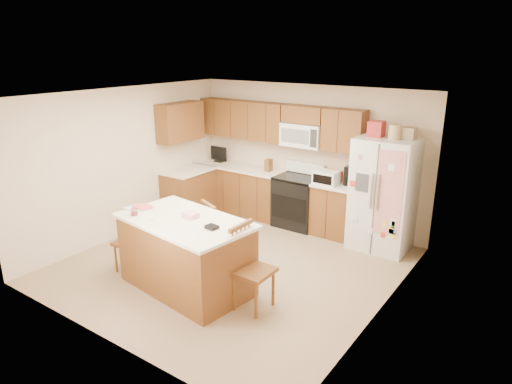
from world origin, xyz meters
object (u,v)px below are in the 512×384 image
Objects in this scene: windsor_chair_left at (132,242)px; island at (186,254)px; windsor_chair_right at (252,270)px; refrigerator at (384,193)px; windsor_chair_back at (219,236)px; stove at (298,200)px.

island is at bearing 5.10° from windsor_chair_left.
windsor_chair_right is at bearing 5.91° from island.
refrigerator is 2.68m from windsor_chair_back.
windsor_chair_right is (1.00, 0.10, 0.01)m from island.
windsor_chair_left is (-1.07, -2.90, -0.02)m from stove.
island is 2.03× the size of windsor_chair_left.
windsor_chair_right is (0.90, -2.71, 0.04)m from stove.
windsor_chair_back is at bearing -93.93° from stove.
stove is at bearing 69.64° from windsor_chair_left.
refrigerator is 3.91m from windsor_chair_left.
windsor_chair_back is at bearing 93.72° from island.
windsor_chair_back is 1.22m from windsor_chair_right.
windsor_chair_back is (-1.71, -2.01, -0.44)m from refrigerator.
windsor_chair_left is 0.89× the size of windsor_chair_right.
windsor_chair_right reaches higher than island.
windsor_chair_left is at bearing -174.90° from island.
refrigerator is at bearing 46.97° from windsor_chair_left.
refrigerator is at bearing 49.55° from windsor_chair_back.
windsor_chair_right is at bearing -31.27° from windsor_chair_back.
refrigerator is at bearing -2.30° from stove.
refrigerator is (1.57, -0.06, 0.45)m from stove.
windsor_chair_back is (-0.05, 0.74, -0.02)m from island.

